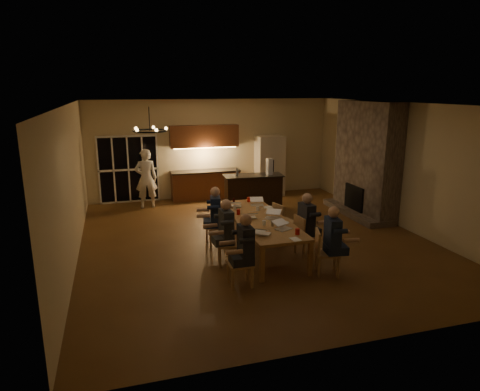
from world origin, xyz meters
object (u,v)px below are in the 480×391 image
(person_left_far, at_px, (215,216))
(laptop_f, at_px, (257,201))
(standing_person, at_px, (146,178))
(plate_left, at_px, (260,232))
(chandelier, at_px, (150,131))
(chair_left_far, at_px, (216,226))
(laptop_e, at_px, (235,202))
(mug_back, at_px, (235,207))
(can_right, at_px, (273,211))
(chair_left_mid, at_px, (228,243))
(laptop_a, at_px, (262,228))
(person_left_near, at_px, (246,250))
(mug_mid, at_px, (258,208))
(redcup_near, at_px, (297,232))
(person_left_mid, at_px, (226,232))
(plate_near, at_px, (284,223))
(bar_bottle, at_px, (237,172))
(laptop_d, at_px, (273,213))
(plate_far, at_px, (269,207))
(can_cola, at_px, (234,200))
(dining_table, at_px, (260,234))
(redcup_far, at_px, (249,200))
(can_silver, at_px, (272,223))
(bar_blender, at_px, (269,167))
(person_right_mid, at_px, (306,224))
(laptop_c, at_px, (249,213))
(bar_island, at_px, (253,193))
(laptop_b, at_px, (284,224))
(chair_right_near, at_px, (327,253))
(mug_front, at_px, (264,223))
(person_right_near, at_px, (332,241))
(refrigerator, at_px, (270,166))
(chair_left_near, at_px, (240,263))
(redcup_mid, at_px, (238,212))

(person_left_far, relative_size, laptop_f, 4.31)
(standing_person, distance_m, plate_left, 5.53)
(chandelier, bearing_deg, chair_left_far, 29.88)
(laptop_e, xyz_separation_m, mug_back, (-0.06, -0.23, -0.06))
(standing_person, relative_size, can_right, 15.00)
(chair_left_mid, bearing_deg, can_right, 131.80)
(laptop_a, relative_size, laptop_e, 1.00)
(person_left_near, bearing_deg, mug_mid, 156.79)
(laptop_e, bearing_deg, redcup_near, 124.39)
(person_left_mid, distance_m, plate_near, 1.28)
(standing_person, relative_size, bar_bottle, 7.50)
(laptop_d, distance_m, plate_far, 0.86)
(chair_left_mid, relative_size, can_cola, 7.42)
(dining_table, xyz_separation_m, person_left_far, (-0.87, 0.60, 0.31))
(redcup_far, height_order, plate_near, redcup_far)
(laptop_e, height_order, can_silver, laptop_e)
(chandelier, xyz_separation_m, bar_blender, (3.63, 3.18, -1.43))
(can_right, bearing_deg, person_left_far, 163.85)
(person_right_mid, bearing_deg, laptop_c, 57.22)
(laptop_c, distance_m, plate_left, 0.98)
(person_left_near, distance_m, laptop_a, 0.83)
(person_right_mid, bearing_deg, person_left_far, 53.22)
(bar_island, xyz_separation_m, laptop_c, (-1.08, -2.98, 0.32))
(laptop_e, bearing_deg, chandelier, 51.32)
(chandelier, relative_size, can_silver, 5.38)
(laptop_b, bearing_deg, redcup_far, 66.27)
(laptop_b, distance_m, redcup_far, 2.26)
(can_silver, bearing_deg, laptop_b, -59.17)
(laptop_b, bearing_deg, chair_right_near, -72.72)
(person_left_far, relative_size, can_right, 11.50)
(standing_person, bearing_deg, mug_mid, 121.65)
(person_right_mid, relative_size, person_left_far, 1.00)
(person_left_mid, height_order, mug_front, person_left_mid)
(person_left_far, bearing_deg, redcup_far, 137.90)
(laptop_e, bearing_deg, can_right, 148.19)
(standing_person, relative_size, mug_mid, 18.00)
(can_right, xyz_separation_m, bar_blender, (0.91, 2.74, 0.51))
(chair_left_mid, bearing_deg, person_right_mid, 100.73)
(person_right_near, relative_size, redcup_far, 11.50)
(chair_left_mid, distance_m, person_left_mid, 0.25)
(person_right_near, distance_m, person_left_far, 2.85)
(refrigerator, bearing_deg, mug_back, -120.61)
(dining_table, distance_m, chair_left_near, 1.84)
(chair_left_near, xyz_separation_m, mug_mid, (1.07, 2.17, 0.36))
(standing_person, bearing_deg, redcup_mid, 114.33)
(person_left_mid, bearing_deg, redcup_near, 59.18)
(mug_front, distance_m, can_cola, 1.92)
(refrigerator, xyz_separation_m, chandelier, (-4.31, -5.00, 1.75))
(person_left_far, distance_m, can_cola, 1.06)
(plate_far, bearing_deg, laptop_c, -137.48)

